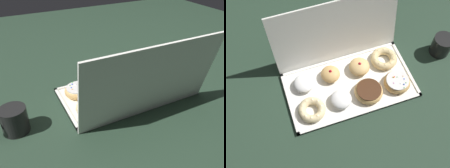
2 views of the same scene
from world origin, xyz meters
TOP-DOWN VIEW (x-y plane):
  - ground_plane at (0.00, 0.00)m, footprint 3.00×3.00m
  - donut_box at (0.00, 0.00)m, footprint 0.55×0.29m
  - box_lid_open at (0.00, 0.18)m, footprint 0.55×0.07m
  - cruller_donut_0 at (-0.19, -0.07)m, footprint 0.11×0.11m
  - powdered_filled_donut_1 at (-0.06, -0.06)m, footprint 0.09×0.09m
  - chocolate_frosted_donut_2 at (0.06, -0.06)m, footprint 0.12×0.12m
  - sprinkle_donut_3 at (0.19, -0.06)m, footprint 0.11×0.11m
  - powdered_filled_donut_4 at (-0.19, 0.06)m, footprint 0.09×0.09m
  - jelly_filled_donut_5 at (-0.07, 0.07)m, footprint 0.08×0.08m
  - jelly_filled_donut_6 at (0.07, 0.06)m, footprint 0.09×0.09m
  - cruller_donut_7 at (0.19, 0.07)m, footprint 0.12×0.12m
  - coffee_mug at (0.46, 0.04)m, footprint 0.11×0.09m

SIDE VIEW (x-z plane):
  - ground_plane at x=0.00m, z-range 0.00..0.00m
  - donut_box at x=0.00m, z-range 0.00..0.01m
  - cruller_donut_0 at x=-0.19m, z-range 0.01..0.04m
  - cruller_donut_7 at x=0.19m, z-range 0.01..0.05m
  - sprinkle_donut_3 at x=0.19m, z-range 0.01..0.05m
  - powdered_filled_donut_4 at x=-0.19m, z-range 0.01..0.05m
  - chocolate_frosted_donut_2 at x=0.06m, z-range 0.01..0.05m
  - powdered_filled_donut_1 at x=-0.06m, z-range 0.01..0.05m
  - jelly_filled_donut_5 at x=-0.07m, z-range 0.01..0.06m
  - jelly_filled_donut_6 at x=0.07m, z-range 0.01..0.06m
  - coffee_mug at x=0.46m, z-range 0.00..0.10m
  - box_lid_open at x=0.00m, z-range 0.00..0.30m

